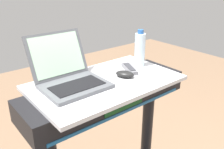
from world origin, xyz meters
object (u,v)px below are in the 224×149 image
computer_mouse (125,74)px  tv_remote (129,69)px  laptop (69,75)px  water_bottle (140,49)px

computer_mouse → tv_remote: (0.08, 0.06, -0.01)m
laptop → water_bottle: 0.46m
laptop → water_bottle: laptop is taller
tv_remote → laptop: bearing=172.4°
laptop → tv_remote: laptop is taller
computer_mouse → water_bottle: water_bottle is taller
laptop → water_bottle: bearing=-6.6°
laptop → tv_remote: 0.36m
computer_mouse → tv_remote: bearing=4.8°
computer_mouse → water_bottle: bearing=-5.8°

